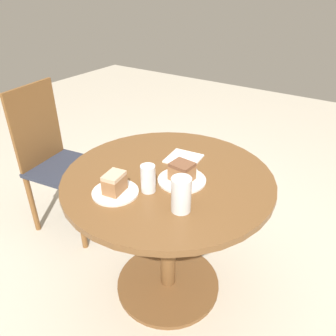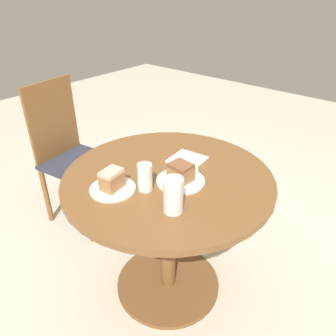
{
  "view_description": "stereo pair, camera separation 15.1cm",
  "coord_description": "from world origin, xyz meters",
  "px_view_note": "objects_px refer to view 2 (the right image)",
  "views": [
    {
      "loc": [
        -1.09,
        -0.73,
        1.55
      ],
      "look_at": [
        0.0,
        0.0,
        0.78
      ],
      "focal_mm": 35.0,
      "sensor_mm": 36.0,
      "label": 1
    },
    {
      "loc": [
        -1.0,
        -0.85,
        1.55
      ],
      "look_at": [
        0.0,
        0.0,
        0.78
      ],
      "focal_mm": 35.0,
      "sensor_mm": 36.0,
      "label": 2
    }
  ],
  "objects_px": {
    "cake_slice_near": "(181,172)",
    "glass_lemonade": "(145,178)",
    "chair": "(72,154)",
    "plate_near": "(181,181)",
    "glass_water": "(173,197)",
    "plate_far": "(113,189)",
    "cake_slice_far": "(112,179)"
  },
  "relations": [
    {
      "from": "cake_slice_far",
      "to": "glass_water",
      "type": "bearing_deg",
      "value": -78.92
    },
    {
      "from": "glass_water",
      "to": "plate_far",
      "type": "bearing_deg",
      "value": 101.08
    },
    {
      "from": "chair",
      "to": "glass_water",
      "type": "height_order",
      "value": "chair"
    },
    {
      "from": "cake_slice_near",
      "to": "glass_lemonade",
      "type": "distance_m",
      "value": 0.17
    },
    {
      "from": "cake_slice_near",
      "to": "cake_slice_far",
      "type": "bearing_deg",
      "value": 142.69
    },
    {
      "from": "plate_far",
      "to": "glass_water",
      "type": "bearing_deg",
      "value": -78.92
    },
    {
      "from": "glass_lemonade",
      "to": "glass_water",
      "type": "height_order",
      "value": "glass_water"
    },
    {
      "from": "cake_slice_far",
      "to": "chair",
      "type": "bearing_deg",
      "value": 68.09
    },
    {
      "from": "cake_slice_near",
      "to": "glass_water",
      "type": "xyz_separation_m",
      "value": [
        -0.19,
        -0.11,
        0.01
      ]
    },
    {
      "from": "chair",
      "to": "cake_slice_far",
      "type": "height_order",
      "value": "chair"
    },
    {
      "from": "chair",
      "to": "glass_lemonade",
      "type": "relative_size",
      "value": 7.94
    },
    {
      "from": "glass_water",
      "to": "plate_near",
      "type": "bearing_deg",
      "value": 30.75
    },
    {
      "from": "glass_lemonade",
      "to": "chair",
      "type": "bearing_deg",
      "value": 75.69
    },
    {
      "from": "cake_slice_far",
      "to": "glass_lemonade",
      "type": "distance_m",
      "value": 0.14
    },
    {
      "from": "chair",
      "to": "plate_far",
      "type": "distance_m",
      "value": 0.93
    },
    {
      "from": "plate_far",
      "to": "cake_slice_far",
      "type": "height_order",
      "value": "cake_slice_far"
    },
    {
      "from": "plate_near",
      "to": "cake_slice_far",
      "type": "height_order",
      "value": "cake_slice_far"
    },
    {
      "from": "plate_far",
      "to": "glass_lemonade",
      "type": "xyz_separation_m",
      "value": [
        0.1,
        -0.11,
        0.05
      ]
    },
    {
      "from": "cake_slice_near",
      "to": "cake_slice_far",
      "type": "distance_m",
      "value": 0.31
    },
    {
      "from": "plate_near",
      "to": "glass_lemonade",
      "type": "height_order",
      "value": "glass_lemonade"
    },
    {
      "from": "plate_near",
      "to": "cake_slice_near",
      "type": "bearing_deg",
      "value": 0.0
    },
    {
      "from": "chair",
      "to": "plate_near",
      "type": "relative_size",
      "value": 4.46
    },
    {
      "from": "chair",
      "to": "cake_slice_far",
      "type": "xyz_separation_m",
      "value": [
        -0.33,
        -0.83,
        0.3
      ]
    },
    {
      "from": "cake_slice_near",
      "to": "cake_slice_far",
      "type": "height_order",
      "value": "cake_slice_far"
    },
    {
      "from": "chair",
      "to": "glass_water",
      "type": "bearing_deg",
      "value": -112.32
    },
    {
      "from": "plate_far",
      "to": "cake_slice_near",
      "type": "relative_size",
      "value": 1.92
    },
    {
      "from": "chair",
      "to": "glass_water",
      "type": "relative_size",
      "value": 6.64
    },
    {
      "from": "plate_far",
      "to": "cake_slice_near",
      "type": "height_order",
      "value": "cake_slice_near"
    },
    {
      "from": "chair",
      "to": "plate_near",
      "type": "bearing_deg",
      "value": -103.67
    },
    {
      "from": "chair",
      "to": "glass_lemonade",
      "type": "height_order",
      "value": "chair"
    },
    {
      "from": "cake_slice_near",
      "to": "cake_slice_far",
      "type": "relative_size",
      "value": 0.98
    },
    {
      "from": "cake_slice_near",
      "to": "glass_water",
      "type": "height_order",
      "value": "glass_water"
    }
  ]
}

